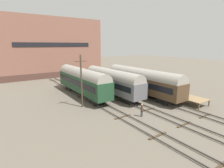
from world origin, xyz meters
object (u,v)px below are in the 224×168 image
(train_car_brown, at_px, (142,80))
(utility_pole, at_px, (81,81))
(train_car_green, at_px, (82,80))
(train_car_grey, at_px, (112,81))
(bench, at_px, (169,90))
(person_worker, at_px, (142,109))

(train_car_brown, distance_m, utility_pole, 12.15)
(train_car_brown, bearing_deg, train_car_green, 147.09)
(train_car_grey, height_order, utility_pole, utility_pole)
(bench, bearing_deg, train_car_grey, 134.68)
(train_car_grey, relative_size, bench, 11.12)
(bench, distance_m, utility_pole, 15.58)
(utility_pole, bearing_deg, train_car_brown, -1.65)
(bench, height_order, utility_pole, utility_pole)
(train_car_green, distance_m, bench, 15.85)
(train_car_grey, relative_size, train_car_brown, 0.88)
(train_car_brown, xyz_separation_m, utility_pole, (-12.08, 0.35, 1.28))
(train_car_grey, height_order, train_car_green, train_car_green)
(train_car_brown, xyz_separation_m, bench, (2.57, -4.30, -1.30))
(person_worker, bearing_deg, train_car_green, 99.13)
(bench, relative_size, utility_pole, 0.17)
(train_car_brown, relative_size, utility_pole, 2.21)
(person_worker, bearing_deg, bench, 18.73)
(train_car_grey, bearing_deg, train_car_brown, -32.92)
(train_car_green, relative_size, bench, 11.89)
(train_car_brown, bearing_deg, train_car_grey, 147.08)
(bench, height_order, person_worker, bench)
(train_car_green, distance_m, person_worker, 13.95)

